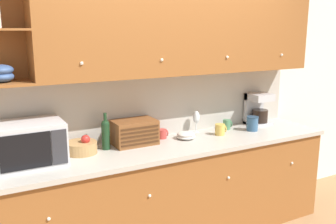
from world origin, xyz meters
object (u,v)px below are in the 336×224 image
(microwave, at_px, (30,143))
(storage_canister, at_px, (252,124))
(bread_box, at_px, (134,132))
(mug_blue_second, at_px, (162,134))
(wine_bottle, at_px, (106,133))
(coffee_maker, at_px, (258,109))
(bowl_stack_on_counter, at_px, (186,135))
(mug_patterned_third, at_px, (227,124))
(fruit_basket, at_px, (82,147))
(wine_glass, at_px, (196,118))
(mug, at_px, (220,129))

(microwave, relative_size, storage_canister, 3.45)
(bread_box, distance_m, mug_blue_second, 0.32)
(wine_bottle, height_order, coffee_maker, coffee_maker)
(mug_blue_second, relative_size, bowl_stack_on_counter, 0.59)
(wine_bottle, distance_m, bread_box, 0.28)
(microwave, xyz_separation_m, mug_patterned_third, (1.95, 0.11, -0.11))
(fruit_basket, height_order, bread_box, bread_box)
(mug_blue_second, height_order, wine_glass, wine_glass)
(microwave, xyz_separation_m, wine_bottle, (0.63, 0.08, -0.02))
(mug_patterned_third, height_order, storage_canister, storage_canister)
(bread_box, relative_size, bowl_stack_on_counter, 2.12)
(bowl_stack_on_counter, xyz_separation_m, mug, (0.36, -0.04, 0.02))
(microwave, height_order, bowl_stack_on_counter, microwave)
(wine_bottle, height_order, bread_box, wine_bottle)
(mug_blue_second, distance_m, coffee_maker, 1.17)
(coffee_maker, bearing_deg, bread_box, -178.43)
(storage_canister, bearing_deg, fruit_basket, 176.05)
(wine_bottle, height_order, storage_canister, wine_bottle)
(mug, bearing_deg, mug_patterned_third, 36.50)
(fruit_basket, relative_size, coffee_maker, 0.76)
(bread_box, xyz_separation_m, mug_patterned_third, (1.05, 0.02, -0.06))
(bowl_stack_on_counter, height_order, mug_patterned_third, mug_patterned_third)
(wine_bottle, relative_size, storage_canister, 2.20)
(fruit_basket, relative_size, bread_box, 0.68)
(mug_blue_second, height_order, storage_canister, storage_canister)
(storage_canister, xyz_separation_m, coffee_maker, (0.23, 0.18, 0.10))
(mug_patterned_third, bearing_deg, fruit_basket, -178.34)
(wine_bottle, xyz_separation_m, coffee_maker, (1.75, 0.06, 0.03))
(bowl_stack_on_counter, bearing_deg, wine_bottle, 175.74)
(bread_box, xyz_separation_m, wine_glass, (0.70, 0.07, 0.04))
(mug, xyz_separation_m, coffee_maker, (0.61, 0.16, 0.12))
(mug, bearing_deg, storage_canister, -3.77)
(mug_blue_second, bearing_deg, coffee_maker, -0.50)
(fruit_basket, relative_size, wine_glass, 1.18)
(bread_box, bearing_deg, bowl_stack_on_counter, -8.51)
(wine_bottle, xyz_separation_m, storage_canister, (1.52, -0.13, -0.07))
(wine_glass, bearing_deg, mug, -49.70)
(bread_box, height_order, mug_blue_second, bread_box)
(coffee_maker, bearing_deg, fruit_basket, -178.12)
(mug, bearing_deg, mug_blue_second, 163.08)
(coffee_maker, bearing_deg, microwave, -176.80)
(bowl_stack_on_counter, bearing_deg, mug_blue_second, 146.90)
(wine_glass, bearing_deg, wine_bottle, -174.94)
(wine_bottle, distance_m, mug, 1.14)
(storage_canister, bearing_deg, mug, 176.23)
(mug_blue_second, relative_size, mug, 1.00)
(mug_patterned_third, bearing_deg, mug_blue_second, 177.69)
(storage_canister, bearing_deg, bowl_stack_on_counter, 174.67)
(fruit_basket, distance_m, mug_patterned_third, 1.54)
(coffee_maker, bearing_deg, mug_blue_second, 179.50)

